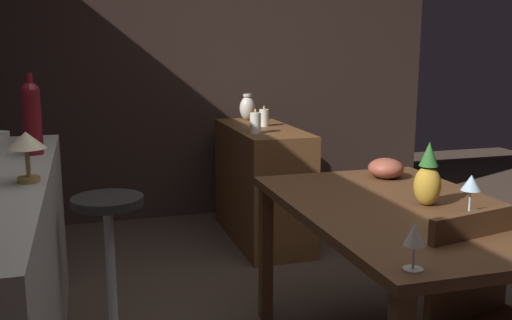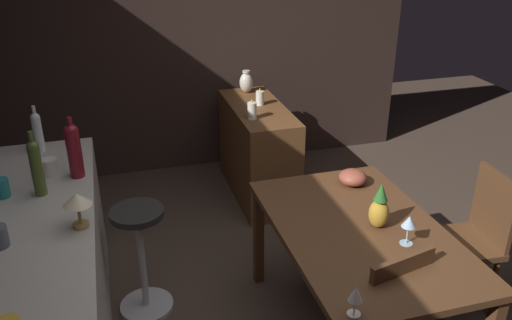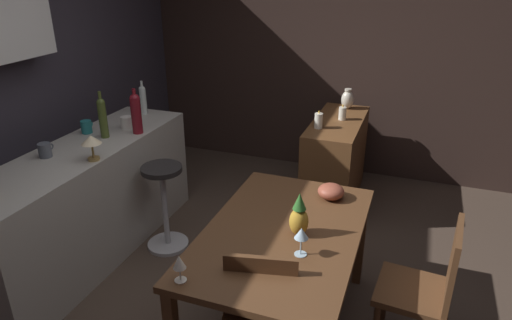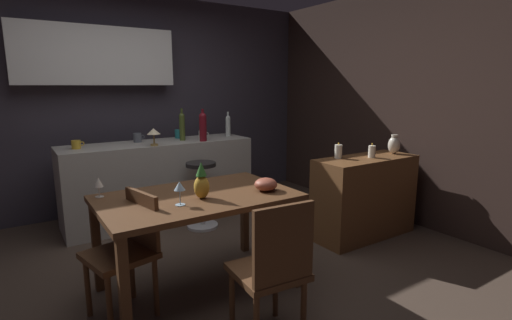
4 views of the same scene
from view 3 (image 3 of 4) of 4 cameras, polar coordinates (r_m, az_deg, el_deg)
name	(u,v)px [view 3 (image 3 of 4)]	position (r m, az deg, el deg)	size (l,w,h in m)	color
ground_plane	(252,309)	(3.29, -0.54, -18.03)	(9.00, 9.00, 0.00)	#47382D
wall_side_right	(309,51)	(5.07, 6.61, 13.36)	(0.10, 4.40, 2.60)	#33231E
dining_table	(282,242)	(2.75, 3.28, -10.20)	(1.40, 0.88, 0.74)	#56351E
kitchen_counter	(88,203)	(3.82, -20.22, -5.01)	(2.10, 0.60, 0.90)	#B2ADA3
sideboard_cabinet	(335,161)	(4.48, 9.80, -0.11)	(1.10, 0.44, 0.82)	brown
chair_by_doorway	(426,287)	(2.86, 20.43, -14.64)	(0.43, 0.43, 0.90)	#56351E
bar_stool	(165,205)	(3.76, -11.29, -5.51)	(0.34, 0.34, 0.72)	#262323
wine_glass_left	(301,234)	(2.44, 5.66, -9.20)	(0.08, 0.08, 0.16)	silver
wine_glass_right	(179,263)	(2.30, -9.52, -12.50)	(0.06, 0.06, 0.15)	silver
pineapple_centerpiece	(299,217)	(2.62, 5.37, -7.07)	(0.11, 0.11, 0.26)	gold
fruit_bowl	(331,191)	(3.06, 9.31, -3.88)	(0.17, 0.17, 0.10)	#9E4C38
wine_bottle_ruby	(136,112)	(3.79, -14.70, 5.80)	(0.08, 0.08, 0.37)	maroon
wine_bottle_olive	(103,116)	(3.77, -18.55, 5.17)	(0.06, 0.06, 0.37)	#475623
wine_bottle_clear	(143,99)	(4.29, -13.88, 7.41)	(0.06, 0.06, 0.30)	silver
cup_slate	(45,150)	(3.57, -24.72, 1.15)	(0.12, 0.09, 0.10)	#515660
cup_teal	(87,127)	(3.95, -20.33, 3.89)	(0.12, 0.09, 0.10)	teal
cup_white	(127,122)	(3.97, -15.80, 4.52)	(0.13, 0.09, 0.10)	white
counter_lamp	(91,142)	(3.36, -19.80, 2.16)	(0.14, 0.14, 0.18)	#A58447
pillar_candle_tall	(319,121)	(4.09, 7.78, 4.86)	(0.07, 0.07, 0.16)	white
pillar_candle_short	(342,113)	(4.35, 10.70, 5.72)	(0.07, 0.07, 0.15)	white
vase_ceramic_ivory	(347,99)	(4.69, 11.30, 7.40)	(0.12, 0.12, 0.20)	beige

